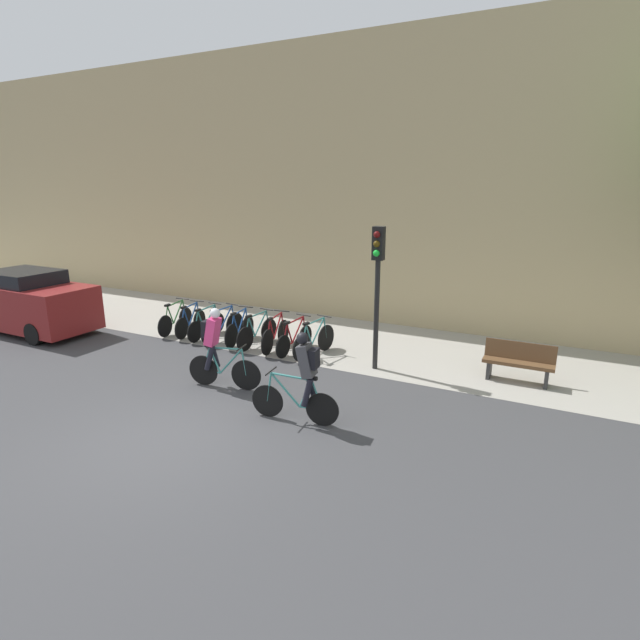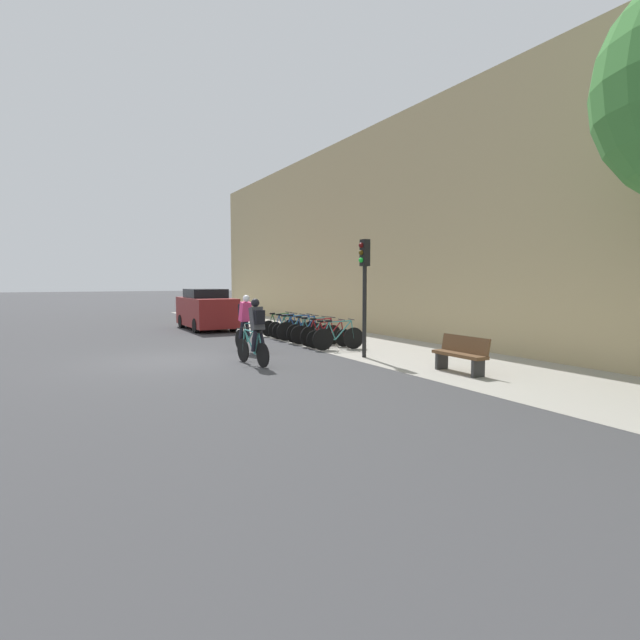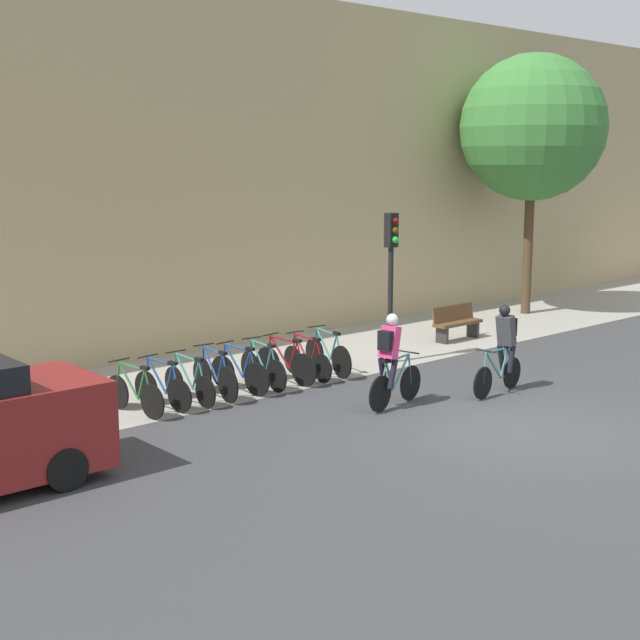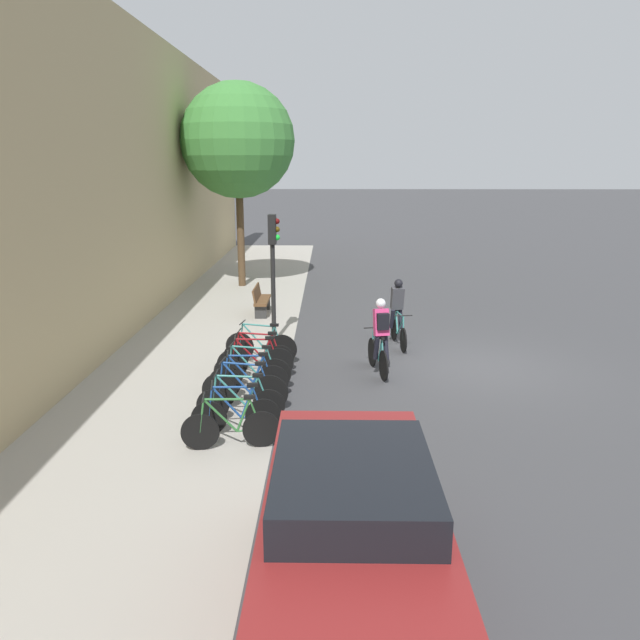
{
  "view_description": "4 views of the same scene",
  "coord_description": "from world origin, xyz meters",
  "views": [
    {
      "loc": [
        5.99,
        -5.7,
        4.3
      ],
      "look_at": [
        1.22,
        3.63,
        1.46
      ],
      "focal_mm": 28.0,
      "sensor_mm": 36.0,
      "label": 1
    },
    {
      "loc": [
        14.02,
        -2.92,
        2.22
      ],
      "look_at": [
        0.69,
        4.27,
        1.03
      ],
      "focal_mm": 28.0,
      "sensor_mm": 36.0,
      "label": 2
    },
    {
      "loc": [
        -12.26,
        -8.75,
        4.55
      ],
      "look_at": [
        -0.88,
        4.14,
        1.46
      ],
      "focal_mm": 50.0,
      "sensor_mm": 36.0,
      "label": 3
    },
    {
      "loc": [
        -14.11,
        3.53,
        4.7
      ],
      "look_at": [
        -1.07,
        3.74,
        1.39
      ],
      "focal_mm": 35.0,
      "sensor_mm": 36.0,
      "label": 4
    }
  ],
  "objects": [
    {
      "name": "ground",
      "position": [
        0.0,
        0.0,
        0.0
      ],
      "size": [
        200.0,
        200.0,
        0.0
      ],
      "primitive_type": "plane",
      "color": "#3D3D3F"
    },
    {
      "name": "kerb_strip",
      "position": [
        0.0,
        6.75,
        0.0
      ],
      "size": [
        44.0,
        4.5,
        0.01
      ],
      "primitive_type": "cube",
      "color": "#A39E93",
      "rests_on": "ground"
    },
    {
      "name": "building_facade",
      "position": [
        0.0,
        9.3,
        4.31
      ],
      "size": [
        44.0,
        0.6,
        8.62
      ],
      "primitive_type": "cube",
      "color": "tan",
      "rests_on": "ground"
    },
    {
      "name": "cyclist_pink",
      "position": [
        -0.67,
        2.4,
        0.95
      ],
      "size": [
        1.69,
        0.55,
        1.78
      ],
      "color": "black",
      "rests_on": "ground"
    },
    {
      "name": "cyclist_grey",
      "position": [
        1.85,
        1.74,
        0.95
      ],
      "size": [
        1.74,
        0.5,
        1.76
      ],
      "color": "black",
      "rests_on": "ground"
    },
    {
      "name": "parked_bike_0",
      "position": [
        -4.45,
        5.18,
        0.39
      ],
      "size": [
        0.46,
        1.66,
        0.96
      ],
      "color": "black",
      "rests_on": "ground"
    },
    {
      "name": "parked_bike_1",
      "position": [
        -3.86,
        5.18,
        0.39
      ],
      "size": [
        0.46,
        1.58,
        0.95
      ],
      "color": "black",
      "rests_on": "ground"
    },
    {
      "name": "parked_bike_2",
      "position": [
        -3.27,
        5.18,
        0.38
      ],
      "size": [
        0.46,
        1.66,
        0.94
      ],
      "color": "black",
      "rests_on": "ground"
    },
    {
      "name": "parked_bike_3",
      "position": [
        -2.68,
        5.18,
        0.41
      ],
      "size": [
        0.46,
        1.71,
        0.99
      ],
      "color": "black",
      "rests_on": "ground"
    },
    {
      "name": "parked_bike_4",
      "position": [
        -2.09,
        5.18,
        0.4
      ],
      "size": [
        0.46,
        1.63,
        0.97
      ],
      "color": "black",
      "rests_on": "ground"
    },
    {
      "name": "parked_bike_5",
      "position": [
        -1.51,
        5.18,
        0.4
      ],
      "size": [
        0.46,
        1.68,
        0.97
      ],
      "color": "black",
      "rests_on": "ground"
    },
    {
      "name": "parked_bike_6",
      "position": [
        -0.92,
        5.18,
        0.41
      ],
      "size": [
        0.46,
        1.7,
        0.98
      ],
      "color": "black",
      "rests_on": "ground"
    },
    {
      "name": "parked_bike_7",
      "position": [
        -0.33,
        5.18,
        0.38
      ],
      "size": [
        0.46,
        1.66,
        0.94
      ],
      "color": "black",
      "rests_on": "ground"
    },
    {
      "name": "parked_bike_8",
      "position": [
        0.26,
        5.18,
        0.41
      ],
      "size": [
        0.46,
        1.75,
        0.99
      ],
      "color": "black",
      "rests_on": "ground"
    },
    {
      "name": "traffic_light_pole",
      "position": [
        2.0,
        5.01,
        2.36
      ],
      "size": [
        0.26,
        0.3,
        3.4
      ],
      "color": "black",
      "rests_on": "ground"
    },
    {
      "name": "bench",
      "position": [
        5.17,
        5.72,
        0.46
      ],
      "size": [
        1.52,
        0.44,
        0.89
      ],
      "color": "brown",
      "rests_on": "ground"
    },
    {
      "name": "street_tree_0",
      "position": [
        9.87,
        6.97,
        5.47
      ],
      "size": [
        4.24,
        4.24,
        7.6
      ],
      "color": "#4C3823",
      "rests_on": "ground"
    }
  ]
}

